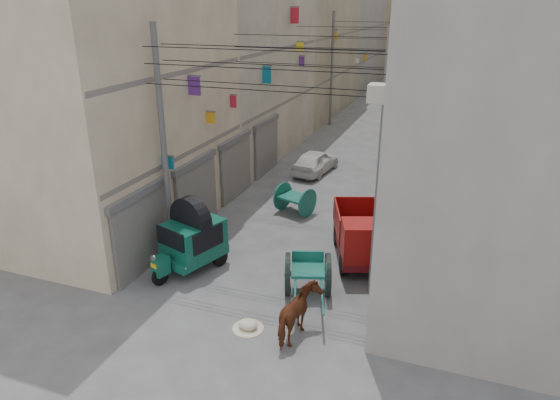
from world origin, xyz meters
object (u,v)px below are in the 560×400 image
at_px(auto_rickshaw, 192,237).
at_px(second_cart, 295,199).
at_px(feed_sack, 248,324).
at_px(distant_car_white, 315,161).
at_px(horse, 299,315).
at_px(distant_car_grey, 419,109).
at_px(mini_truck, 361,240).
at_px(tonga_cart, 308,273).
at_px(distant_car_green, 407,89).

distance_m(auto_rickshaw, second_cart, 6.03).
bearing_deg(feed_sack, auto_rickshaw, 141.10).
xyz_separation_m(auto_rickshaw, second_cart, (1.74, 5.75, -0.50)).
bearing_deg(distant_car_white, horse, 112.00).
height_order(second_cart, horse, horse).
distance_m(horse, distant_car_grey, 30.08).
height_order(auto_rickshaw, mini_truck, auto_rickshaw).
relative_size(tonga_cart, distant_car_green, 0.83).
bearing_deg(tonga_cart, mini_truck, 46.34).
bearing_deg(mini_truck, horse, -118.21).
xyz_separation_m(tonga_cart, distant_car_green, (-1.58, 38.03, -0.14)).
height_order(tonga_cart, distant_car_grey, tonga_cart).
xyz_separation_m(auto_rickshaw, mini_truck, (5.32, 2.22, -0.24)).
bearing_deg(mini_truck, tonga_cart, -134.96).
distance_m(auto_rickshaw, distant_car_grey, 28.04).
bearing_deg(horse, feed_sack, 8.22).
height_order(mini_truck, distant_car_green, mini_truck).
distance_m(distant_car_grey, distant_car_green, 10.42).
bearing_deg(auto_rickshaw, distant_car_white, 103.15).
xyz_separation_m(feed_sack, distant_car_grey, (1.59, 30.18, 0.48)).
bearing_deg(tonga_cart, second_cart, 93.94).
distance_m(auto_rickshaw, horse, 5.24).
relative_size(auto_rickshaw, mini_truck, 0.78).
distance_m(feed_sack, horse, 1.57).
xyz_separation_m(mini_truck, distant_car_white, (-4.33, 9.18, -0.30)).
relative_size(tonga_cart, second_cart, 1.83).
height_order(auto_rickshaw, distant_car_grey, auto_rickshaw).
bearing_deg(horse, tonga_cart, -74.56).
distance_m(mini_truck, horse, 4.73).
bearing_deg(horse, distant_car_grey, -85.89).
bearing_deg(distant_car_white, distant_car_grey, -95.61).
bearing_deg(distant_car_grey, horse, -74.74).
relative_size(second_cart, horse, 1.01).
distance_m(horse, distant_car_white, 14.31).
distance_m(tonga_cart, distant_car_grey, 27.85).
distance_m(feed_sack, distant_car_white, 14.12).
relative_size(tonga_cart, horse, 1.84).
distance_m(feed_sack, distant_car_grey, 30.23).
relative_size(horse, distant_car_white, 0.47).
relative_size(distant_car_white, distant_car_grey, 0.98).
bearing_deg(auto_rickshaw, second_cart, 91.28).
xyz_separation_m(tonga_cart, second_cart, (-2.42, 5.96, -0.04)).
xyz_separation_m(tonga_cart, horse, (0.44, -2.24, 0.03)).
distance_m(second_cart, horse, 8.69).
bearing_deg(auto_rickshaw, feed_sack, -20.75).
xyz_separation_m(distant_car_white, distant_car_grey, (3.75, 16.24, -0.01)).
xyz_separation_m(second_cart, horse, (2.86, -8.20, 0.06)).
bearing_deg(distant_car_white, tonga_cart, 112.67).
relative_size(mini_truck, distant_car_white, 1.02).
relative_size(auto_rickshaw, distant_car_green, 0.76).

